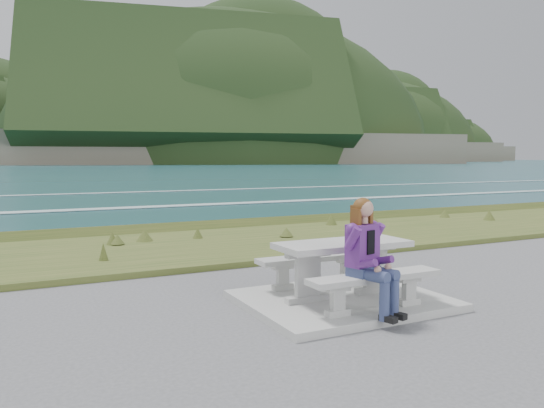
% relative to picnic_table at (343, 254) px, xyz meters
% --- Properties ---
extents(concrete_slab, '(2.60, 2.10, 0.10)m').
position_rel_picnic_table_xyz_m(concrete_slab, '(-0.00, 0.00, -0.63)').
color(concrete_slab, '#A7A7A1').
rests_on(concrete_slab, ground).
extents(picnic_table, '(1.80, 0.75, 0.75)m').
position_rel_picnic_table_xyz_m(picnic_table, '(0.00, 0.00, 0.00)').
color(picnic_table, '#A7A7A1').
rests_on(picnic_table, concrete_slab).
extents(bench_landward, '(1.80, 0.35, 0.45)m').
position_rel_picnic_table_xyz_m(bench_landward, '(0.00, -0.70, -0.23)').
color(bench_landward, '#A7A7A1').
rests_on(bench_landward, concrete_slab).
extents(bench_seaward, '(1.80, 0.35, 0.45)m').
position_rel_picnic_table_xyz_m(bench_seaward, '(0.00, 0.70, -0.23)').
color(bench_seaward, '#A7A7A1').
rests_on(bench_seaward, concrete_slab).
extents(grass_verge, '(160.00, 4.50, 0.22)m').
position_rel_picnic_table_xyz_m(grass_verge, '(-0.00, 5.00, -0.68)').
color(grass_verge, '#30481B').
rests_on(grass_verge, ground).
extents(shore_drop, '(160.00, 0.80, 2.20)m').
position_rel_picnic_table_xyz_m(shore_drop, '(-0.00, 7.90, -0.68)').
color(shore_drop, '#69624E').
rests_on(shore_drop, ground).
extents(ocean, '(1600.00, 1600.00, 0.09)m').
position_rel_picnic_table_xyz_m(ocean, '(-0.00, 25.09, -2.42)').
color(ocean, '#20535C').
rests_on(ocean, ground).
extents(headland_range, '(729.83, 363.95, 178.17)m').
position_rel_picnic_table_xyz_m(headland_range, '(190.46, 398.46, 9.21)').
color(headland_range, '#69624E').
rests_on(headland_range, ground).
extents(seated_woman, '(0.55, 0.76, 1.39)m').
position_rel_picnic_table_xyz_m(seated_woman, '(-0.14, -0.83, -0.07)').
color(seated_woman, navy).
rests_on(seated_woman, concrete_slab).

